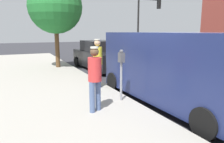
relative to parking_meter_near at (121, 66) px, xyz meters
name	(u,v)px	position (x,y,z in m)	size (l,w,h in m)	color
ground_plane	(170,105)	(-1.35, 0.60, -1.18)	(80.00, 80.00, 0.00)	#2D2D33
sidewalk_slab	(51,123)	(2.15, 0.60, -1.11)	(5.00, 32.00, 0.15)	#9E998E
parking_meter_near	(121,66)	(0.00, 0.00, 0.00)	(0.14, 0.18, 1.52)	gray
pedestrian_in_yellow	(98,60)	(0.06, -1.75, -0.01)	(0.34, 0.36, 1.76)	#4C608C
pedestrian_in_red	(95,75)	(1.01, 0.50, -0.08)	(0.34, 0.34, 1.66)	#4C608C
parked_van	(173,66)	(-1.50, 0.49, -0.03)	(2.26, 5.25, 2.15)	navy
parked_sedan_behind	(100,56)	(-1.79, -6.10, -0.43)	(2.14, 4.49, 1.65)	black
traffic_light_corner	(146,16)	(-8.39, -11.20, 2.34)	(2.48, 0.42, 5.20)	black
street_tree	(55,7)	(0.51, -6.90, 2.33)	(2.96, 2.96, 4.86)	brown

